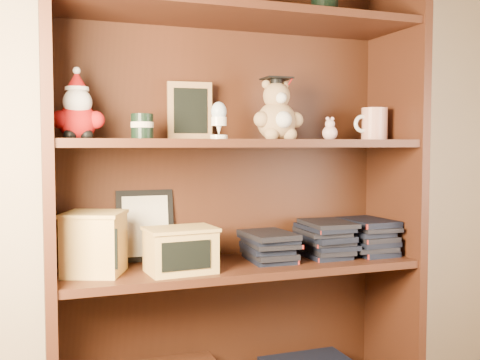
{
  "coord_description": "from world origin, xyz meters",
  "views": [
    {
      "loc": [
        -0.72,
        -0.39,
        0.93
      ],
      "look_at": [
        -0.11,
        1.3,
        0.82
      ],
      "focal_mm": 42.0,
      "sensor_mm": 36.0,
      "label": 1
    }
  ],
  "objects_px": {
    "teacher_mug": "(374,124)",
    "grad_teddy_bear": "(277,115)",
    "treats_box": "(94,243)",
    "bookcase": "(234,192)"
  },
  "relations": [
    {
      "from": "teacher_mug",
      "to": "treats_box",
      "type": "bearing_deg",
      "value": -179.95
    },
    {
      "from": "grad_teddy_bear",
      "to": "teacher_mug",
      "type": "distance_m",
      "value": 0.37
    },
    {
      "from": "bookcase",
      "to": "treats_box",
      "type": "relative_size",
      "value": 7.29
    },
    {
      "from": "grad_teddy_bear",
      "to": "treats_box",
      "type": "relative_size",
      "value": 0.95
    },
    {
      "from": "grad_teddy_bear",
      "to": "treats_box",
      "type": "bearing_deg",
      "value": 179.46
    },
    {
      "from": "teacher_mug",
      "to": "grad_teddy_bear",
      "type": "bearing_deg",
      "value": -179.03
    },
    {
      "from": "teacher_mug",
      "to": "bookcase",
      "type": "bearing_deg",
      "value": 174.22
    },
    {
      "from": "treats_box",
      "to": "teacher_mug",
      "type": "bearing_deg",
      "value": 0.05
    },
    {
      "from": "grad_teddy_bear",
      "to": "teacher_mug",
      "type": "xyz_separation_m",
      "value": [
        0.37,
        0.01,
        -0.02
      ]
    },
    {
      "from": "bookcase",
      "to": "treats_box",
      "type": "distance_m",
      "value": 0.48
    }
  ]
}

